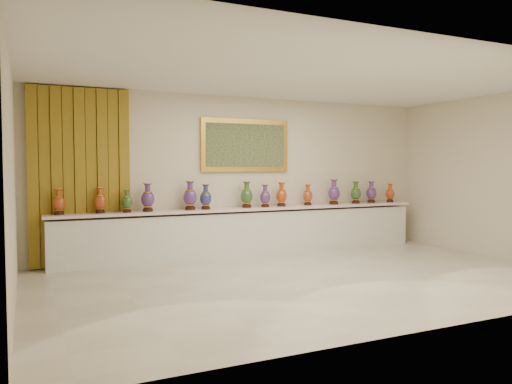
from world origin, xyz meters
TOP-DOWN VIEW (x-y plane):
  - ground at (0.00, 0.00)m, footprint 8.00×8.00m
  - room at (-2.55, 2.44)m, footprint 8.00×8.00m
  - counter at (0.00, 2.27)m, footprint 7.28×0.48m
  - vase_0 at (-3.38, 2.27)m, footprint 0.24×0.24m
  - vase_1 at (-2.74, 2.28)m, footprint 0.23×0.23m
  - vase_2 at (-2.31, 2.22)m, footprint 0.19×0.19m
  - vase_3 at (-1.95, 2.25)m, footprint 0.28×0.28m
  - vase_4 at (-1.19, 2.24)m, footprint 0.30×0.30m
  - vase_5 at (-0.91, 2.22)m, footprint 0.26×0.26m
  - vase_6 at (-0.08, 2.25)m, footprint 0.23×0.23m
  - vase_7 at (0.29, 2.23)m, footprint 0.23×0.23m
  - vase_8 at (0.65, 2.24)m, footprint 0.29×0.29m
  - vase_9 at (1.27, 2.28)m, footprint 0.20×0.20m
  - vase_10 at (1.86, 2.23)m, footprint 0.29×0.29m
  - vase_11 at (2.42, 2.25)m, footprint 0.26×0.26m
  - vase_12 at (2.85, 2.29)m, footprint 0.26×0.26m
  - vase_13 at (3.32, 2.25)m, footprint 0.25×0.25m

SIDE VIEW (x-z plane):
  - ground at x=0.00m, z-range 0.00..0.00m
  - counter at x=0.00m, z-range -0.01..0.89m
  - vase_2 at x=-2.31m, z-range 0.88..1.27m
  - vase_13 at x=3.32m, z-range 0.88..1.29m
  - vase_9 at x=1.27m, z-range 0.88..1.30m
  - vase_0 at x=-3.38m, z-range 0.88..1.30m
  - vase_7 at x=0.29m, z-range 0.88..1.31m
  - vase_1 at x=-2.74m, z-range 0.88..1.31m
  - vase_5 at x=-0.91m, z-range 0.88..1.33m
  - vase_12 at x=2.85m, z-range 0.88..1.34m
  - vase_11 at x=2.42m, z-range 0.88..1.34m
  - vase_8 at x=0.65m, z-range 0.88..1.34m
  - vase_3 at x=-1.95m, z-range 0.87..1.37m
  - vase_6 at x=-0.08m, z-range 0.87..1.37m
  - vase_10 at x=1.86m, z-range 0.87..1.39m
  - vase_4 at x=-1.19m, z-range 0.87..1.39m
  - room at x=-2.55m, z-range -2.41..5.59m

